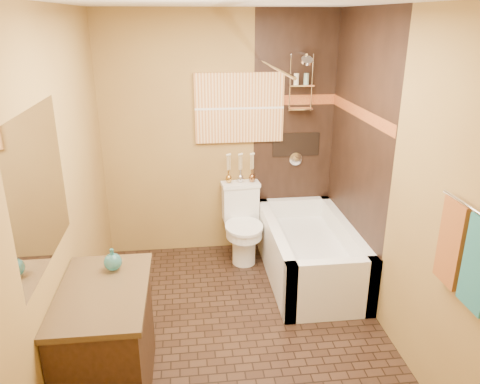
{
  "coord_description": "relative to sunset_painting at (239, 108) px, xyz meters",
  "views": [
    {
      "loc": [
        -0.36,
        -3.19,
        2.41
      ],
      "look_at": [
        0.08,
        0.4,
        1.05
      ],
      "focal_mm": 35.0,
      "sensor_mm": 36.0,
      "label": 1
    }
  ],
  "objects": [
    {
      "name": "floor",
      "position": [
        -0.2,
        -1.48,
        -1.55
      ],
      "size": [
        3.0,
        3.0,
        0.0
      ],
      "primitive_type": "plane",
      "color": "black",
      "rests_on": "ground"
    },
    {
      "name": "wall_left",
      "position": [
        -1.4,
        -1.48,
        -0.3
      ],
      "size": [
        0.02,
        3.0,
        2.5
      ],
      "primitive_type": "cube",
      "color": "olive",
      "rests_on": "floor"
    },
    {
      "name": "wall_right",
      "position": [
        1.0,
        -1.48,
        -0.3
      ],
      "size": [
        0.02,
        3.0,
        2.5
      ],
      "primitive_type": "cube",
      "color": "olive",
      "rests_on": "floor"
    },
    {
      "name": "wall_back",
      "position": [
        -0.2,
        0.02,
        -0.3
      ],
      "size": [
        2.4,
        0.02,
        2.5
      ],
      "primitive_type": "cube",
      "color": "olive",
      "rests_on": "floor"
    },
    {
      "name": "wall_front",
      "position": [
        -0.2,
        -2.98,
        -0.3
      ],
      "size": [
        2.4,
        0.02,
        2.5
      ],
      "primitive_type": "cube",
      "color": "olive",
      "rests_on": "floor"
    },
    {
      "name": "ceiling",
      "position": [
        -0.2,
        -1.48,
        0.95
      ],
      "size": [
        3.0,
        3.0,
        0.0
      ],
      "primitive_type": "plane",
      "color": "silver",
      "rests_on": "wall_back"
    },
    {
      "name": "alcove_tile_back",
      "position": [
        0.57,
        0.01,
        -0.3
      ],
      "size": [
        0.85,
        0.01,
        2.5
      ],
      "primitive_type": "cube",
      "color": "black",
      "rests_on": "wall_back"
    },
    {
      "name": "alcove_tile_right",
      "position": [
        0.99,
        -0.73,
        -0.3
      ],
      "size": [
        0.01,
        1.5,
        2.5
      ],
      "primitive_type": "cube",
      "color": "black",
      "rests_on": "wall_right"
    },
    {
      "name": "mosaic_band_back",
      "position": [
        0.57,
        0.0,
        0.07
      ],
      "size": [
        0.85,
        0.01,
        0.1
      ],
      "primitive_type": "cube",
      "color": "maroon",
      "rests_on": "alcove_tile_back"
    },
    {
      "name": "mosaic_band_right",
      "position": [
        0.98,
        -0.73,
        0.07
      ],
      "size": [
        0.01,
        1.5,
        0.1
      ],
      "primitive_type": "cube",
      "color": "maroon",
      "rests_on": "alcove_tile_right"
    },
    {
      "name": "alcove_niche",
      "position": [
        0.6,
        0.01,
        -0.4
      ],
      "size": [
        0.5,
        0.01,
        0.25
      ],
      "primitive_type": "cube",
      "color": "black",
      "rests_on": "alcove_tile_back"
    },
    {
      "name": "shower_fixtures",
      "position": [
        0.6,
        -0.1,
        0.12
      ],
      "size": [
        0.24,
        0.33,
        1.16
      ],
      "color": "silver",
      "rests_on": "floor"
    },
    {
      "name": "curtain_rod",
      "position": [
        0.2,
        -0.73,
        0.47
      ],
      "size": [
        0.03,
        1.55,
        0.03
      ],
      "primitive_type": "cylinder",
      "rotation": [
        1.57,
        0.0,
        0.0
      ],
      "color": "silver",
      "rests_on": "wall_back"
    },
    {
      "name": "towel_bar",
      "position": [
        0.95,
        -2.53,
        -0.1
      ],
      "size": [
        0.02,
        0.55,
        0.02
      ],
      "primitive_type": "cylinder",
      "rotation": [
        1.57,
        0.0,
        0.0
      ],
      "color": "silver",
      "rests_on": "wall_right"
    },
    {
      "name": "towel_teal",
      "position": [
        0.96,
        -2.66,
        -0.37
      ],
      "size": [
        0.05,
        0.22,
        0.52
      ],
      "primitive_type": "cube",
      "color": "#1E655F",
      "rests_on": "towel_bar"
    },
    {
      "name": "towel_rust",
      "position": [
        0.96,
        -2.4,
        -0.37
      ],
      "size": [
        0.05,
        0.22,
        0.52
      ],
      "primitive_type": "cube",
      "color": "brown",
      "rests_on": "towel_bar"
    },
    {
      "name": "sunset_painting",
      "position": [
        0.0,
        0.0,
        0.0
      ],
      "size": [
        0.9,
        0.04,
        0.7
      ],
      "primitive_type": "cube",
      "color": "#C46D2E",
      "rests_on": "wall_back"
    },
    {
      "name": "vanity_mirror",
      "position": [
        -1.39,
        -2.06,
        -0.05
      ],
      "size": [
        0.01,
        1.0,
        0.9
      ],
      "primitive_type": "cube",
      "color": "white",
      "rests_on": "wall_left"
    },
    {
      "name": "bathtub",
      "position": [
        0.6,
        -0.73,
        -1.33
      ],
      "size": [
        0.8,
        1.5,
        0.55
      ],
      "color": "white",
      "rests_on": "floor"
    },
    {
      "name": "toilet",
      "position": [
        0.0,
        -0.26,
        -1.15
      ],
      "size": [
        0.41,
        0.6,
        0.78
      ],
      "rotation": [
        0.0,
        0.0,
        0.08
      ],
      "color": "white",
      "rests_on": "floor"
    },
    {
      "name": "vanity",
      "position": [
        -1.12,
        -2.06,
        -1.14
      ],
      "size": [
        0.57,
        0.92,
        0.81
      ],
      "rotation": [
        0.0,
        0.0,
        -0.01
      ],
      "color": "black",
      "rests_on": "floor"
    },
    {
      "name": "teal_bottle",
      "position": [
        -1.07,
        -1.82,
        -0.66
      ],
      "size": [
        0.15,
        0.15,
        0.19
      ],
      "primitive_type": null,
      "rotation": [
        0.0,
        0.0,
        -0.29
      ],
      "color": "#236967",
      "rests_on": "vanity"
    },
    {
      "name": "bud_vases",
      "position": [
        0.0,
        -0.08,
        -0.6
      ],
      "size": [
        0.31,
        0.07,
        0.31
      ],
      "color": "#BB8A3A",
      "rests_on": "toilet"
    }
  ]
}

